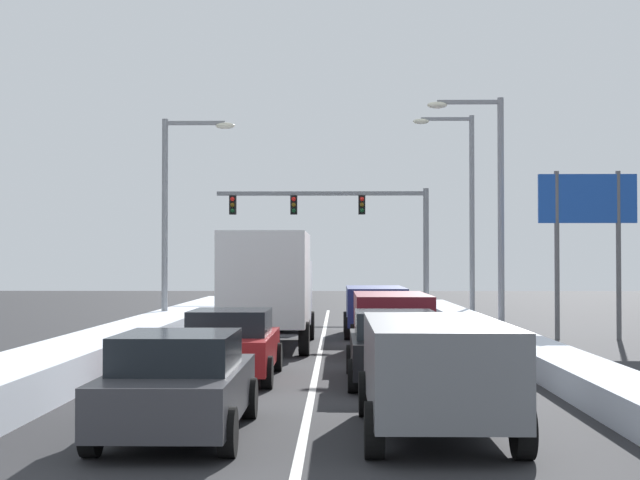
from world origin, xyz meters
name	(u,v)px	position (x,y,z in m)	size (l,w,h in m)	color
ground_plane	(317,368)	(0.00, 16.59, 0.00)	(120.00, 120.00, 0.00)	#28282B
lane_stripe_between_right_lane_and_center_lane	(320,351)	(0.00, 20.74, 0.00)	(0.14, 45.63, 0.01)	silver
snow_bank_right_shoulder	(508,342)	(5.30, 20.74, 0.28)	(1.31, 45.63, 0.56)	silver
snow_bank_left_shoulder	(133,338)	(-5.30, 20.74, 0.37)	(1.84, 45.63, 0.74)	silver
suv_gray_right_lane_nearest	(435,366)	(1.93, 7.74, 1.02)	(2.16, 4.90, 1.67)	slate
sedan_black_right_lane_second	(395,346)	(1.69, 13.77, 0.76)	(2.00, 4.50, 1.51)	black
suv_maroon_right_lane_third	(391,318)	(1.94, 19.67, 1.02)	(2.16, 4.90, 1.67)	maroon
suv_navy_right_lane_fourth	(375,306)	(1.78, 26.53, 1.02)	(2.16, 4.90, 1.67)	navy
sedan_charcoal_center_lane_nearest	(179,384)	(-1.82, 7.60, 0.76)	(2.00, 4.50, 1.51)	#38383D
sedan_red_center_lane_second	(231,344)	(-1.80, 14.29, 0.76)	(2.00, 4.50, 1.51)	maroon
box_truck_center_lane_third	(269,283)	(-1.54, 21.94, 1.90)	(2.53, 7.20, 3.36)	silver
sedan_silver_center_lane_fourth	(281,309)	(-1.62, 29.32, 0.76)	(2.00, 4.50, 1.51)	#B7BABF
traffic_light_gantry	(351,218)	(1.18, 41.47, 4.72)	(10.60, 0.47, 6.20)	slate
street_lamp_right_mid	(491,193)	(5.80, 26.96, 4.93)	(2.66, 0.36, 8.24)	gray
street_lamp_right_far	(464,199)	(5.98, 35.26, 5.27)	(2.66, 0.36, 8.89)	gray
street_lamp_left_mid	(175,203)	(-5.43, 28.43, 4.67)	(2.66, 0.36, 7.75)	gray
roadside_sign_right	(587,216)	(8.65, 25.04, 4.02)	(3.20, 0.16, 5.50)	#59595B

